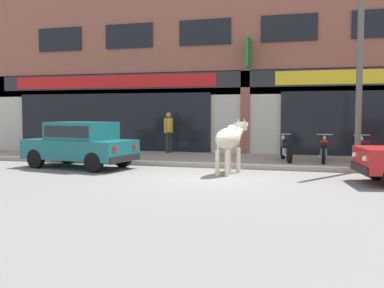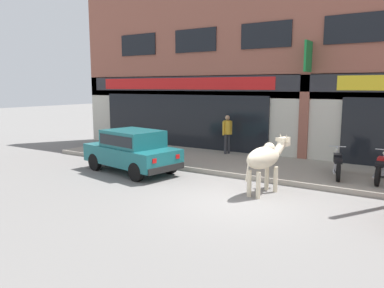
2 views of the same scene
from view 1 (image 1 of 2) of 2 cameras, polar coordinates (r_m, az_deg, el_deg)
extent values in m
plane|color=slate|center=(12.01, 2.10, -4.40)|extent=(90.00, 90.00, 0.00)
cube|color=gray|center=(15.94, 5.64, -2.04)|extent=(19.00, 3.71, 0.16)
cube|color=#8E5142|center=(18.30, 7.02, 15.26)|extent=(23.00, 0.55, 5.74)
cube|color=beige|center=(17.95, 6.92, 3.82)|extent=(23.00, 0.55, 3.40)
cube|color=#28282D|center=(17.68, 6.79, 8.20)|extent=(22.08, 0.08, 0.64)
cube|color=black|center=(19.42, -10.27, 2.77)|extent=(8.74, 0.10, 2.40)
cube|color=red|center=(19.44, -10.36, 7.79)|extent=(9.20, 0.05, 0.52)
cube|color=#8E5142|center=(17.66, 6.76, 3.82)|extent=(0.36, 0.12, 3.40)
cube|color=black|center=(20.84, -16.43, 12.60)|extent=(2.09, 0.06, 1.00)
cube|color=black|center=(19.32, -8.02, 13.41)|extent=(2.09, 0.06, 1.00)
cube|color=black|center=(18.26, 1.64, 14.00)|extent=(2.09, 0.06, 1.00)
cube|color=black|center=(17.74, 12.21, 14.21)|extent=(2.09, 0.06, 1.00)
cube|color=black|center=(17.81, 23.05, 13.93)|extent=(2.09, 0.06, 1.00)
cube|color=#197A38|center=(17.35, 7.17, 11.43)|extent=(0.08, 0.80, 1.10)
ellipsoid|color=beige|center=(12.79, 4.63, 0.70)|extent=(0.77, 1.47, 0.60)
sphere|color=beige|center=(13.04, 5.10, 1.75)|extent=(0.32, 0.32, 0.32)
cylinder|color=beige|center=(13.30, 4.76, -2.03)|extent=(0.12, 0.12, 0.72)
cylinder|color=beige|center=(13.20, 5.91, -2.08)|extent=(0.12, 0.12, 0.72)
cylinder|color=beige|center=(12.51, 3.25, -2.41)|extent=(0.12, 0.12, 0.72)
cylinder|color=beige|center=(12.40, 4.46, -2.47)|extent=(0.12, 0.12, 0.72)
cylinder|color=beige|center=(13.55, 5.95, 1.51)|extent=(0.32, 0.50, 0.43)
cube|color=beige|center=(13.78, 6.35, 2.26)|extent=(0.28, 0.39, 0.26)
cube|color=tan|center=(13.95, 6.60, 2.12)|extent=(0.18, 0.17, 0.14)
cone|color=beige|center=(13.78, 5.90, 3.01)|extent=(0.08, 0.12, 0.19)
cone|color=beige|center=(13.71, 6.68, 3.00)|extent=(0.08, 0.12, 0.19)
cube|color=beige|center=(13.76, 5.61, 2.51)|extent=(0.15, 0.07, 0.10)
cube|color=beige|center=(13.65, 6.86, 2.49)|extent=(0.15, 0.07, 0.10)
cylinder|color=beige|center=(12.13, 3.30, -0.52)|extent=(0.07, 0.17, 0.60)
cylinder|color=black|center=(14.99, -19.22, -1.78)|extent=(0.62, 0.29, 0.60)
cylinder|color=black|center=(16.01, -15.51, -1.34)|extent=(0.62, 0.29, 0.60)
cylinder|color=black|center=(13.43, -12.38, -2.30)|extent=(0.62, 0.29, 0.60)
cylinder|color=black|center=(14.57, -8.80, -1.76)|extent=(0.62, 0.29, 0.60)
cube|color=#196066|center=(14.69, -14.10, -0.62)|extent=(3.74, 2.22, 0.60)
cube|color=#196066|center=(14.59, -13.84, 1.64)|extent=(2.13, 1.77, 0.56)
cube|color=black|center=(14.59, -13.84, 1.64)|extent=(1.99, 1.76, 0.35)
cube|color=black|center=(15.89, -18.81, -1.16)|extent=(0.40, 1.52, 0.20)
cube|color=black|center=(13.64, -8.58, -1.82)|extent=(0.40, 1.52, 0.20)
sphere|color=silver|center=(15.56, -20.17, -0.19)|extent=(0.14, 0.14, 0.14)
sphere|color=silver|center=(16.23, -17.70, 0.03)|extent=(0.14, 0.14, 0.14)
cube|color=red|center=(13.20, -9.76, -0.64)|extent=(0.06, 0.16, 0.14)
cube|color=red|center=(14.01, -7.34, -0.34)|extent=(0.06, 0.16, 0.14)
cylinder|color=black|center=(12.70, 22.34, -2.88)|extent=(0.62, 0.28, 0.60)
cube|color=black|center=(11.85, 20.64, -2.93)|extent=(0.39, 1.52, 0.20)
sphere|color=silver|center=(11.35, 21.14, -1.72)|extent=(0.14, 0.14, 0.14)
sphere|color=silver|center=(12.27, 19.97, -1.27)|extent=(0.14, 0.14, 0.14)
cylinder|color=black|center=(15.76, 11.48, -0.86)|extent=(0.23, 0.57, 0.56)
cylinder|color=black|center=(14.53, 12.28, -1.29)|extent=(0.23, 0.57, 0.56)
cube|color=#B2B5BA|center=(15.12, 11.88, -0.92)|extent=(0.27, 0.36, 0.24)
cube|color=black|center=(15.26, 11.79, 0.10)|extent=(0.33, 0.45, 0.24)
cube|color=black|center=(14.87, 12.05, -0.08)|extent=(0.34, 0.56, 0.12)
cylinder|color=#B2B5BA|center=(15.68, 11.53, 0.21)|extent=(0.10, 0.27, 0.59)
cylinder|color=#B2B5BA|center=(15.70, 11.52, 1.24)|extent=(0.51, 0.16, 0.03)
sphere|color=silver|center=(15.77, 11.48, 0.82)|extent=(0.12, 0.12, 0.12)
cylinder|color=#B2B5BA|center=(14.76, 11.69, -1.35)|extent=(0.17, 0.48, 0.06)
cylinder|color=black|center=(15.82, 16.44, -0.93)|extent=(0.11, 0.56, 0.56)
cylinder|color=black|center=(14.57, 16.36, -1.34)|extent=(0.11, 0.56, 0.56)
cube|color=#B2B5BA|center=(15.17, 16.40, -0.98)|extent=(0.21, 0.32, 0.24)
cube|color=red|center=(15.31, 16.43, 0.04)|extent=(0.25, 0.40, 0.24)
cube|color=black|center=(14.91, 16.41, -0.14)|extent=(0.23, 0.52, 0.12)
cylinder|color=#B2B5BA|center=(15.73, 16.46, 0.14)|extent=(0.05, 0.27, 0.59)
cylinder|color=#B2B5BA|center=(15.76, 16.48, 1.17)|extent=(0.52, 0.04, 0.03)
sphere|color=silver|center=(15.82, 16.48, 0.74)|extent=(0.12, 0.12, 0.12)
cylinder|color=#B2B5BA|center=(14.82, 15.95, -1.40)|extent=(0.07, 0.48, 0.06)
cylinder|color=black|center=(15.88, 20.69, -1.01)|extent=(0.16, 0.57, 0.56)
cylinder|color=black|center=(14.65, 21.58, -1.43)|extent=(0.16, 0.57, 0.56)
cube|color=#B2B5BA|center=(15.24, 21.13, -1.07)|extent=(0.23, 0.34, 0.24)
cube|color=maroon|center=(15.38, 21.05, -0.05)|extent=(0.28, 0.42, 0.24)
cube|color=black|center=(14.99, 21.33, -0.24)|extent=(0.27, 0.54, 0.12)
cylinder|color=#B2B5BA|center=(15.80, 20.76, 0.06)|extent=(0.07, 0.27, 0.59)
cylinder|color=#B2B5BA|center=(15.82, 20.76, 1.08)|extent=(0.52, 0.09, 0.03)
sphere|color=silver|center=(15.88, 20.70, 0.66)|extent=(0.12, 0.12, 0.12)
cylinder|color=#B2B5BA|center=(14.88, 20.97, -1.50)|extent=(0.11, 0.48, 0.06)
cylinder|color=#2D2D33|center=(17.90, -2.80, 0.22)|extent=(0.11, 0.11, 0.82)
cylinder|color=#2D2D33|center=(17.76, -3.18, 0.19)|extent=(0.11, 0.11, 0.82)
cylinder|color=gold|center=(17.80, -3.00, 2.42)|extent=(0.32, 0.32, 0.56)
cylinder|color=gold|center=(17.96, -2.55, 2.34)|extent=(0.08, 0.08, 0.56)
cylinder|color=gold|center=(17.64, -3.45, 2.31)|extent=(0.08, 0.08, 0.56)
sphere|color=tan|center=(17.79, -3.00, 3.71)|extent=(0.20, 0.20, 0.20)
cylinder|color=#595651|center=(14.11, 20.49, 7.98)|extent=(0.18, 0.18, 5.28)
camera|label=2|loc=(3.48, 37.43, 22.72)|focal=35.00mm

